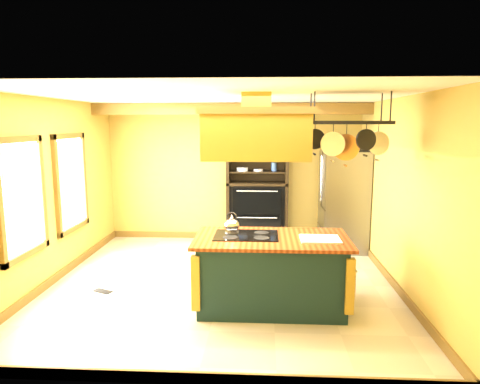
# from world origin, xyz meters

# --- Properties ---
(floor) EXTENTS (5.00, 5.00, 0.00)m
(floor) POSITION_xyz_m (0.00, 0.00, 0.00)
(floor) COLOR beige
(floor) RESTS_ON ground
(ceiling) EXTENTS (5.00, 5.00, 0.00)m
(ceiling) POSITION_xyz_m (0.00, 0.00, 2.70)
(ceiling) COLOR white
(ceiling) RESTS_ON wall_back
(wall_back) EXTENTS (5.00, 0.02, 2.70)m
(wall_back) POSITION_xyz_m (0.00, 2.50, 1.35)
(wall_back) COLOR gold
(wall_back) RESTS_ON floor
(wall_front) EXTENTS (5.00, 0.02, 2.70)m
(wall_front) POSITION_xyz_m (0.00, -2.50, 1.35)
(wall_front) COLOR gold
(wall_front) RESTS_ON floor
(wall_left) EXTENTS (0.02, 5.00, 2.70)m
(wall_left) POSITION_xyz_m (-2.50, 0.00, 1.35)
(wall_left) COLOR gold
(wall_left) RESTS_ON floor
(wall_right) EXTENTS (0.02, 5.00, 2.70)m
(wall_right) POSITION_xyz_m (2.50, 0.00, 1.35)
(wall_right) COLOR gold
(wall_right) RESTS_ON floor
(ceiling_beam) EXTENTS (5.00, 0.15, 0.20)m
(ceiling_beam) POSITION_xyz_m (0.00, 1.70, 2.59)
(ceiling_beam) COLOR brown
(ceiling_beam) RESTS_ON ceiling
(window_near) EXTENTS (0.06, 1.06, 1.56)m
(window_near) POSITION_xyz_m (-2.47, -0.80, 1.40)
(window_near) COLOR brown
(window_near) RESTS_ON wall_left
(window_far) EXTENTS (0.06, 1.06, 1.56)m
(window_far) POSITION_xyz_m (-2.47, 0.60, 1.40)
(window_far) COLOR brown
(window_far) RESTS_ON wall_left
(kitchen_island) EXTENTS (1.94, 1.08, 1.11)m
(kitchen_island) POSITION_xyz_m (0.71, -0.77, 0.47)
(kitchen_island) COLOR #12282A
(kitchen_island) RESTS_ON floor
(range_hood) EXTENTS (1.36, 0.77, 0.80)m
(range_hood) POSITION_xyz_m (0.51, -0.77, 2.24)
(range_hood) COLOR #B98F2E
(range_hood) RESTS_ON ceiling
(pot_rack) EXTENTS (1.04, 0.48, 0.82)m
(pot_rack) POSITION_xyz_m (1.61, -0.76, 2.24)
(pot_rack) COLOR black
(pot_rack) RESTS_ON ceiling
(refrigerator) EXTENTS (0.80, 0.94, 1.85)m
(refrigerator) POSITION_xyz_m (2.08, 1.90, 0.90)
(refrigerator) COLOR gray
(refrigerator) RESTS_ON floor
(hutch) EXTENTS (1.19, 0.54, 2.10)m
(hutch) POSITION_xyz_m (0.48, 2.27, 0.83)
(hutch) COLOR black
(hutch) RESTS_ON floor
(floor_register) EXTENTS (0.30, 0.22, 0.01)m
(floor_register) POSITION_xyz_m (-1.65, -0.41, 0.01)
(floor_register) COLOR black
(floor_register) RESTS_ON floor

